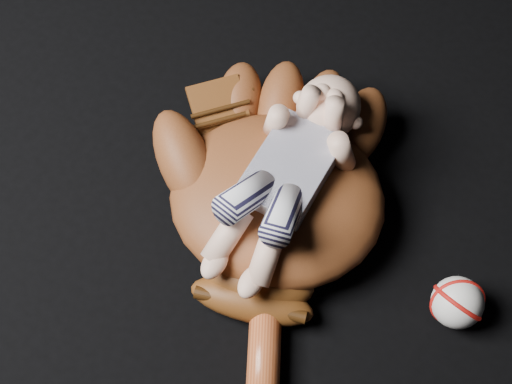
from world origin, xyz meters
TOP-DOWN VIEW (x-y plane):
  - baseball_glove at (0.09, 0.17)m, footprint 0.51×0.54m
  - newborn_baby at (0.10, 0.16)m, footprint 0.19×0.36m
  - baseball at (0.37, 0.18)m, footprint 0.09×0.09m

SIDE VIEW (x-z plane):
  - baseball at x=0.37m, z-range 0.00..0.07m
  - baseball_glove at x=0.09m, z-range 0.00..0.13m
  - newborn_baby at x=0.10m, z-range 0.05..0.19m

